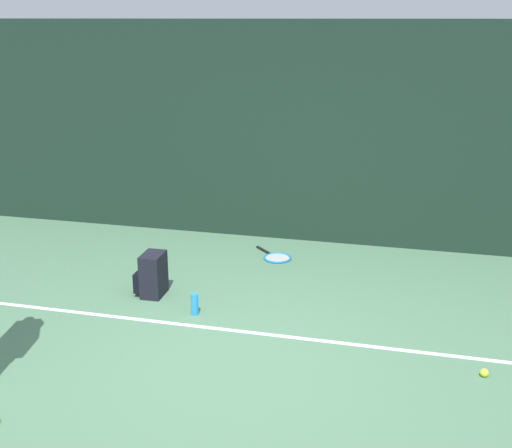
% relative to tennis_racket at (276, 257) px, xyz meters
% --- Properties ---
extents(ground_plane, '(12.00, 12.00, 0.00)m').
position_rel_tennis_racket_xyz_m(ground_plane, '(0.22, -2.24, -0.01)').
color(ground_plane, '#4C7556').
extents(back_fence, '(10.00, 0.10, 2.66)m').
position_rel_tennis_racket_xyz_m(back_fence, '(0.22, 0.76, 1.32)').
color(back_fence, '#192D23').
rests_on(back_fence, ground).
extents(court_line, '(9.00, 0.05, 0.00)m').
position_rel_tennis_racket_xyz_m(court_line, '(0.22, -1.89, -0.01)').
color(court_line, white).
rests_on(court_line, ground).
extents(tennis_racket, '(0.56, 0.56, 0.03)m').
position_rel_tennis_racket_xyz_m(tennis_racket, '(0.00, 0.00, 0.00)').
color(tennis_racket, black).
rests_on(tennis_racket, ground).
extents(backpack, '(0.29, 0.31, 0.44)m').
position_rel_tennis_racket_xyz_m(backpack, '(-0.98, -1.33, 0.20)').
color(backpack, black).
rests_on(backpack, ground).
extents(tennis_ball_by_fence, '(0.07, 0.07, 0.07)m').
position_rel_tennis_racket_xyz_m(tennis_ball_by_fence, '(2.14, -2.16, 0.02)').
color(tennis_ball_by_fence, '#CCE033').
rests_on(tennis_ball_by_fence, ground).
extents(water_bottle, '(0.07, 0.07, 0.21)m').
position_rel_tennis_racket_xyz_m(water_bottle, '(-0.42, -1.65, 0.09)').
color(water_bottle, '#268CD8').
rests_on(water_bottle, ground).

